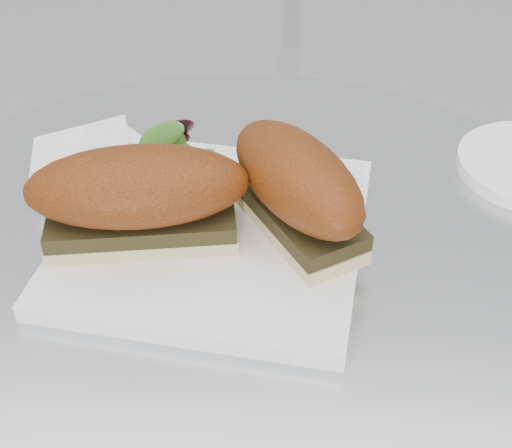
{
  "coord_description": "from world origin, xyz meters",
  "views": [
    {
      "loc": [
        0.04,
        -0.42,
        1.12
      ],
      "look_at": [
        0.02,
        0.02,
        0.77
      ],
      "focal_mm": 50.0,
      "sensor_mm": 36.0,
      "label": 1
    }
  ],
  "objects": [
    {
      "name": "salad",
      "position": [
        -0.06,
        0.11,
        0.77
      ],
      "size": [
        0.1,
        0.1,
        0.05
      ],
      "primitive_type": null,
      "color": "#57892D",
      "rests_on": "plate"
    },
    {
      "name": "napkin",
      "position": [
        -0.13,
        0.13,
        0.74
      ],
      "size": [
        0.12,
        0.12,
        0.02
      ],
      "primitive_type": null,
      "rotation": [
        0.0,
        0.0,
        -0.02
      ],
      "color": "white",
      "rests_on": "table"
    },
    {
      "name": "plate",
      "position": [
        -0.02,
        0.04,
        0.74
      ],
      "size": [
        0.28,
        0.28,
        0.02
      ],
      "primitive_type": "cube",
      "rotation": [
        0.0,
        0.0,
        -0.15
      ],
      "color": "white",
      "rests_on": "table"
    },
    {
      "name": "sandwich_left",
      "position": [
        -0.08,
        0.02,
        0.79
      ],
      "size": [
        0.18,
        0.1,
        0.08
      ],
      "rotation": [
        0.0,
        0.0,
        0.14
      ],
      "color": "tan",
      "rests_on": "plate"
    },
    {
      "name": "sandwich_right",
      "position": [
        0.05,
        0.04,
        0.79
      ],
      "size": [
        0.14,
        0.17,
        0.08
      ],
      "rotation": [
        0.0,
        0.0,
        -1.03
      ],
      "color": "tan",
      "rests_on": "plate"
    }
  ]
}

